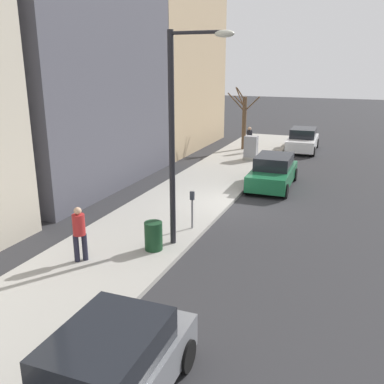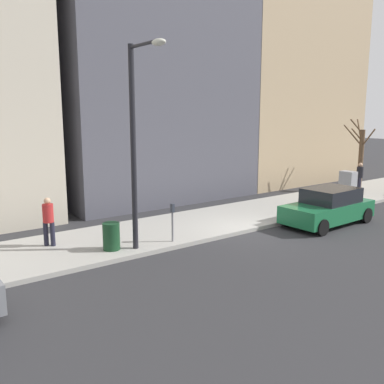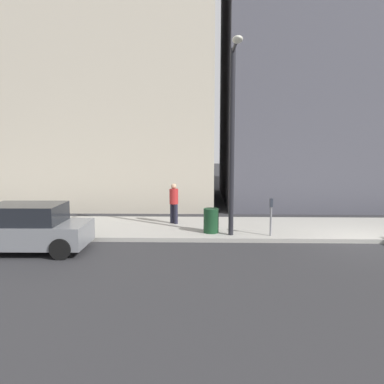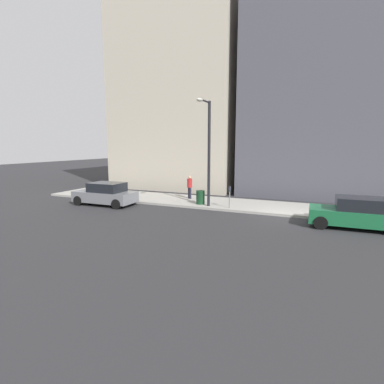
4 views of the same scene
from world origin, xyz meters
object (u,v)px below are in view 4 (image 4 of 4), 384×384
object	(u,v)px
parking_meter	(230,195)
trash_bin	(200,197)
parked_car_green	(357,213)
parked_car_grey	(106,194)
streetlamp	(208,145)
pedestrian_midblock	(190,186)
office_tower_right	(189,90)
office_block_center	(313,93)

from	to	relation	value
parking_meter	trash_bin	xyz separation A→B (m)	(0.45, 2.12, -0.38)
parked_car_green	parked_car_grey	size ratio (longest dim) A/B	1.00
parked_car_grey	streetlamp	bearing A→B (deg)	-78.18
parked_car_green	pedestrian_midblock	world-z (taller)	pedestrian_midblock
trash_bin	office_tower_right	bearing A→B (deg)	27.92
parked_car_grey	parking_meter	distance (m)	8.32
parking_meter	office_block_center	size ratio (longest dim) A/B	0.08
parked_car_green	parking_meter	xyz separation A→B (m)	(1.46, 6.80, 0.24)
trash_bin	office_block_center	xyz separation A→B (m)	(9.78, -6.19, 7.68)
parked_car_grey	pedestrian_midblock	xyz separation A→B (m)	(3.76, -4.53, 0.35)
trash_bin	parked_car_green	bearing A→B (deg)	-102.09
parked_car_grey	office_block_center	size ratio (longest dim) A/B	0.26
parking_meter	office_block_center	bearing A→B (deg)	-21.73
office_block_center	parked_car_green	bearing A→B (deg)	-166.90
parked_car_green	office_tower_right	xyz separation A→B (m)	(12.23, 14.38, 8.69)
parked_car_grey	parked_car_green	bearing A→B (deg)	-89.98
pedestrian_midblock	office_block_center	bearing A→B (deg)	-88.83
parking_meter	streetlamp	size ratio (longest dim) A/B	0.21
parked_car_green	office_block_center	size ratio (longest dim) A/B	0.26
parked_car_green	office_block_center	xyz separation A→B (m)	(11.69, 2.72, 7.54)
pedestrian_midblock	parked_car_grey	bearing A→B (deg)	84.19
parking_meter	pedestrian_midblock	bearing A→B (deg)	60.08
office_block_center	parked_car_grey	bearing A→B (deg)	134.25
parked_car_grey	streetlamp	distance (m)	7.64
parked_car_grey	office_tower_right	xyz separation A→B (m)	(12.45, -0.56, 8.69)
parked_car_green	parking_meter	size ratio (longest dim) A/B	3.15
parked_car_green	trash_bin	world-z (taller)	parked_car_green
office_block_center	office_tower_right	size ratio (longest dim) A/B	0.88
streetlamp	trash_bin	world-z (taller)	streetlamp
trash_bin	pedestrian_midblock	size ratio (longest dim) A/B	0.54
parking_meter	streetlamp	bearing A→B (deg)	96.76
parked_car_grey	office_tower_right	world-z (taller)	office_tower_right
streetlamp	parked_car_grey	bearing A→B (deg)	102.64
parked_car_green	parked_car_grey	distance (m)	14.94
pedestrian_midblock	trash_bin	bearing A→B (deg)	177.12
parked_car_grey	pedestrian_midblock	world-z (taller)	pedestrian_midblock
parked_car_grey	office_tower_right	distance (m)	15.19
parked_car_grey	streetlamp	world-z (taller)	streetlamp
pedestrian_midblock	office_block_center	distance (m)	13.32
parked_car_green	streetlamp	bearing A→B (deg)	79.54
streetlamp	trash_bin	distance (m)	3.54
trash_bin	pedestrian_midblock	world-z (taller)	pedestrian_midblock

